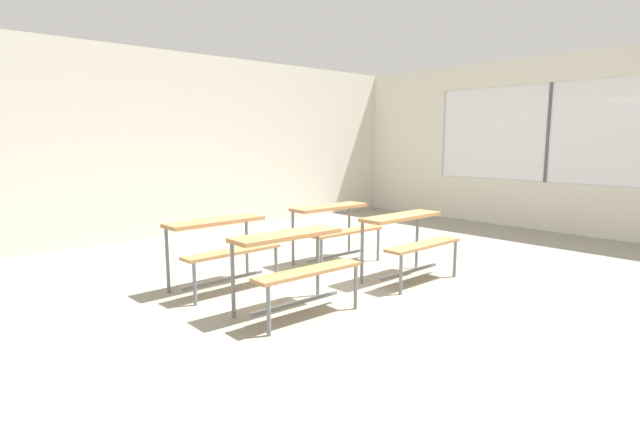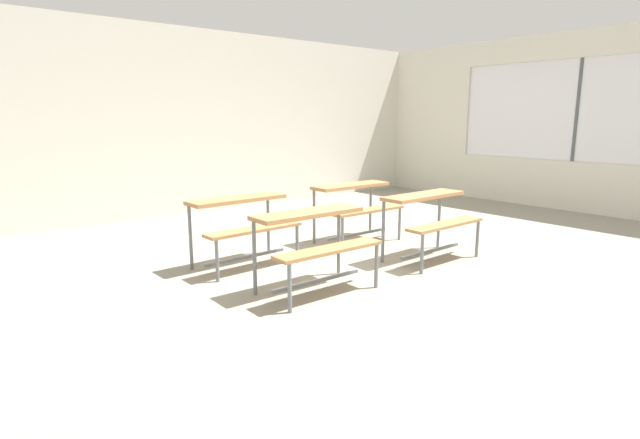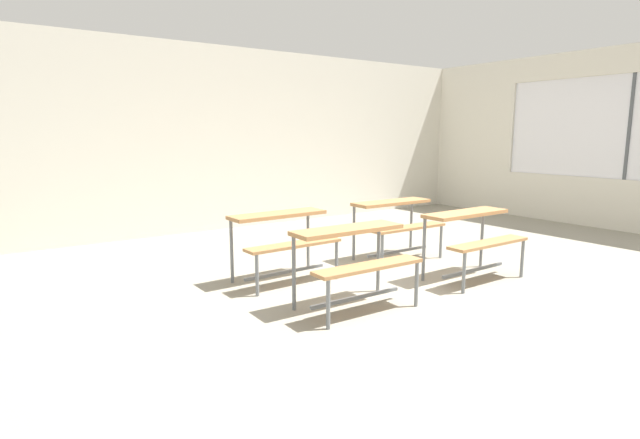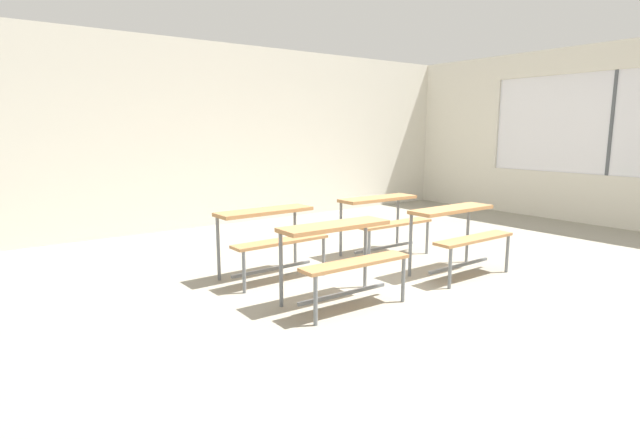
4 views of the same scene
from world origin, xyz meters
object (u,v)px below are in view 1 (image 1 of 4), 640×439
Objects in this scene: desk_bench_r0c0 at (294,254)px; desk_bench_r0c1 at (409,231)px; desk_bench_r1c1 at (335,220)px; desk_bench_r1c0 at (221,237)px.

desk_bench_r0c0 is 1.01× the size of desk_bench_r0c1.
desk_bench_r0c0 is 1.96m from desk_bench_r1c1.
desk_bench_r0c0 is 1.00× the size of desk_bench_r1c0.
desk_bench_r0c1 and desk_bench_r1c0 have the same top height.
desk_bench_r1c0 is (-1.75, 1.13, 0.00)m from desk_bench_r0c1.
desk_bench_r1c1 is at bearing 92.93° from desk_bench_r0c1.
desk_bench_r0c1 and desk_bench_r1c1 have the same top height.
desk_bench_r0c0 is 1.00× the size of desk_bench_r1c1.
desk_bench_r1c0 is at bearing 95.96° from desk_bench_r0c0.
desk_bench_r0c0 is at bearing -86.58° from desk_bench_r1c0.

